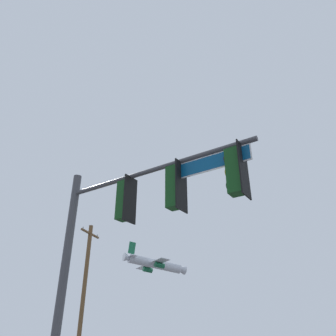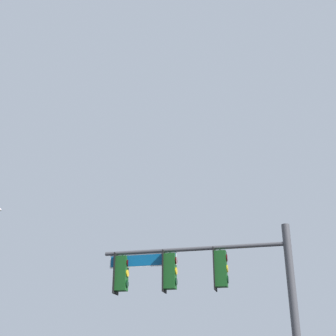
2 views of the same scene
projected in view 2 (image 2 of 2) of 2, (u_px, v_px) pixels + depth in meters
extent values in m
cylinder|color=#47474C|center=(295.00, 324.00, 13.27)|extent=(0.24, 0.24, 5.85)
cylinder|color=#47474C|center=(192.00, 249.00, 14.84)|extent=(5.78, 1.21, 0.13)
cube|color=black|center=(215.00, 269.00, 14.42)|extent=(0.13, 0.52, 1.30)
cube|color=#144719|center=(221.00, 269.00, 14.38)|extent=(0.41, 0.38, 1.10)
cylinder|color=#144719|center=(220.00, 249.00, 14.62)|extent=(0.04, 0.04, 0.12)
cylinder|color=#340503|center=(227.00, 258.00, 14.47)|extent=(0.07, 0.22, 0.22)
cylinder|color=yellow|center=(227.00, 269.00, 14.34)|extent=(0.07, 0.22, 0.22)
cylinder|color=black|center=(228.00, 279.00, 14.21)|extent=(0.07, 0.22, 0.22)
cube|color=black|center=(164.00, 272.00, 14.78)|extent=(0.13, 0.52, 1.30)
cube|color=#144719|center=(170.00, 271.00, 14.73)|extent=(0.41, 0.38, 1.10)
cylinder|color=#144719|center=(170.00, 252.00, 14.98)|extent=(0.04, 0.04, 0.12)
cylinder|color=#340503|center=(176.00, 261.00, 14.82)|extent=(0.07, 0.22, 0.22)
cylinder|color=yellow|center=(176.00, 271.00, 14.69)|extent=(0.07, 0.22, 0.22)
cylinder|color=black|center=(176.00, 282.00, 14.56)|extent=(0.07, 0.22, 0.22)
cube|color=black|center=(116.00, 274.00, 15.13)|extent=(0.13, 0.52, 1.30)
cube|color=#144719|center=(122.00, 274.00, 15.09)|extent=(0.41, 0.38, 1.10)
cylinder|color=#144719|center=(122.00, 255.00, 15.33)|extent=(0.04, 0.04, 0.12)
cylinder|color=#340503|center=(128.00, 263.00, 15.18)|extent=(0.07, 0.22, 0.22)
cylinder|color=yellow|center=(128.00, 273.00, 15.04)|extent=(0.07, 0.22, 0.22)
cylinder|color=black|center=(127.00, 284.00, 14.91)|extent=(0.07, 0.22, 0.22)
cube|color=#0A4C7F|center=(143.00, 260.00, 15.09)|extent=(2.16, 0.45, 0.36)
cube|color=white|center=(143.00, 260.00, 15.09)|extent=(2.21, 0.44, 0.42)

